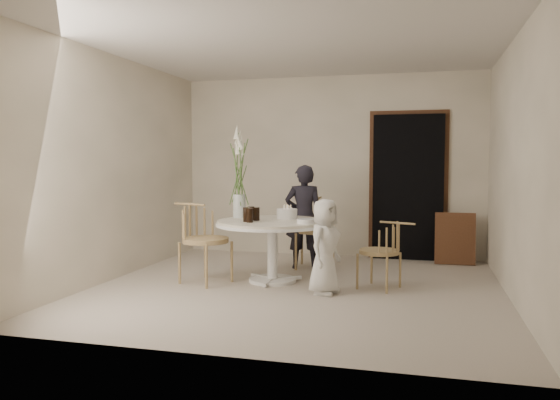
% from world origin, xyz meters
% --- Properties ---
extents(ground, '(4.50, 4.50, 0.00)m').
position_xyz_m(ground, '(0.00, 0.00, 0.00)').
color(ground, beige).
rests_on(ground, ground).
extents(room_shell, '(4.50, 4.50, 4.50)m').
position_xyz_m(room_shell, '(0.00, 0.00, 1.62)').
color(room_shell, silver).
rests_on(room_shell, ground).
extents(doorway, '(1.00, 0.10, 2.10)m').
position_xyz_m(doorway, '(1.15, 2.19, 1.05)').
color(doorway, black).
rests_on(doorway, ground).
extents(door_trim, '(1.12, 0.03, 2.22)m').
position_xyz_m(door_trim, '(1.15, 2.23, 1.11)').
color(door_trim, brown).
rests_on(door_trim, ground).
extents(table, '(1.33, 1.33, 0.73)m').
position_xyz_m(table, '(-0.35, 0.25, 0.62)').
color(table, white).
rests_on(table, ground).
extents(picture_frame, '(0.54, 0.16, 0.72)m').
position_xyz_m(picture_frame, '(1.80, 1.95, 0.36)').
color(picture_frame, brown).
rests_on(picture_frame, ground).
extents(chair_far, '(0.54, 0.58, 0.94)m').
position_xyz_m(chair_far, '(-0.03, 1.34, 0.61)').
color(chair_far, '#A18257').
rests_on(chair_far, ground).
extents(chair_right, '(0.55, 0.53, 0.77)m').
position_xyz_m(chair_right, '(1.00, 0.18, 0.50)').
color(chair_right, '#A18257').
rests_on(chair_right, ground).
extents(chair_left, '(0.67, 0.65, 0.94)m').
position_xyz_m(chair_left, '(-1.21, 0.03, 0.61)').
color(chair_left, '#A18257').
rests_on(chair_left, ground).
extents(girl, '(0.56, 0.43, 1.38)m').
position_xyz_m(girl, '(-0.17, 1.16, 0.69)').
color(girl, black).
rests_on(girl, ground).
extents(boy, '(0.45, 0.57, 1.02)m').
position_xyz_m(boy, '(0.35, -0.18, 0.51)').
color(boy, white).
rests_on(boy, ground).
extents(birthday_cake, '(0.25, 0.25, 0.17)m').
position_xyz_m(birthday_cake, '(-0.23, 0.48, 0.79)').
color(birthday_cake, white).
rests_on(birthday_cake, table).
extents(cola_tumbler_a, '(0.10, 0.10, 0.17)m').
position_xyz_m(cola_tumbler_a, '(-0.60, 0.05, 0.81)').
color(cola_tumbler_a, black).
rests_on(cola_tumbler_a, table).
extents(cola_tumbler_b, '(0.08, 0.08, 0.16)m').
position_xyz_m(cola_tumbler_b, '(-0.54, -0.02, 0.81)').
color(cola_tumbler_b, black).
rests_on(cola_tumbler_b, table).
extents(cola_tumbler_c, '(0.10, 0.10, 0.16)m').
position_xyz_m(cola_tumbler_c, '(-0.60, 0.21, 0.81)').
color(cola_tumbler_c, black).
rests_on(cola_tumbler_c, table).
extents(cola_tumbler_d, '(0.08, 0.08, 0.16)m').
position_xyz_m(cola_tumbler_d, '(-0.53, 0.20, 0.81)').
color(cola_tumbler_d, black).
rests_on(cola_tumbler_d, table).
extents(plate_stack, '(0.25, 0.25, 0.05)m').
position_xyz_m(plate_stack, '(0.10, 0.03, 0.76)').
color(plate_stack, white).
rests_on(plate_stack, table).
extents(flower_vase, '(0.15, 0.15, 1.15)m').
position_xyz_m(flower_vase, '(-0.84, 0.47, 1.24)').
color(flower_vase, silver).
rests_on(flower_vase, table).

